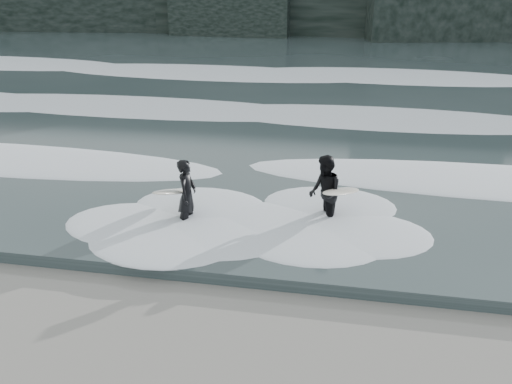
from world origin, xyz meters
TOP-DOWN VIEW (x-y plane):
  - ground at (0.00, 0.00)m, footprint 120.00×120.00m
  - sea at (0.00, 29.00)m, footprint 90.00×52.00m
  - foam_near at (0.00, 9.00)m, footprint 60.00×3.20m
  - foam_mid at (0.00, 16.00)m, footprint 60.00×4.00m
  - foam_far at (0.00, 25.00)m, footprint 60.00×4.80m
  - surfer_left at (-0.85, 5.57)m, footprint 0.99×2.16m
  - surfer_right at (2.66, 6.27)m, footprint 1.53×1.96m

SIDE VIEW (x-z plane):
  - ground at x=0.00m, z-range 0.00..0.00m
  - sea at x=0.00m, z-range 0.00..0.30m
  - foam_near at x=0.00m, z-range 0.30..0.50m
  - foam_mid at x=0.00m, z-range 0.30..0.54m
  - foam_far at x=0.00m, z-range 0.30..0.60m
  - surfer_left at x=-0.85m, z-range 0.01..1.88m
  - surfer_right at x=2.66m, z-range 0.01..1.94m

